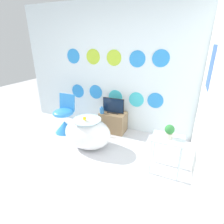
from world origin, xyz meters
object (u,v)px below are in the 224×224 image
bathtub (88,133)px  potted_plant_left (169,131)px  vase (102,110)px  tv (113,106)px  chair (64,120)px

bathtub → potted_plant_left: potted_plant_left is taller
vase → potted_plant_left: bearing=-28.6°
bathtub → tv: (0.18, 0.78, 0.28)m
bathtub → tv: bearing=76.7°
tv → potted_plant_left: potted_plant_left is taller
potted_plant_left → chair: bearing=168.2°
bathtub → potted_plant_left: 1.46m
bathtub → potted_plant_left: bearing=-4.9°
vase → potted_plant_left: potted_plant_left is taller
chair → potted_plant_left: (2.17, -0.45, 0.41)m
tv → vase: 0.26m
vase → bathtub: bearing=-87.6°
bathtub → chair: bearing=156.6°
tv → vase: (-0.21, -0.12, -0.08)m
bathtub → tv: 0.85m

